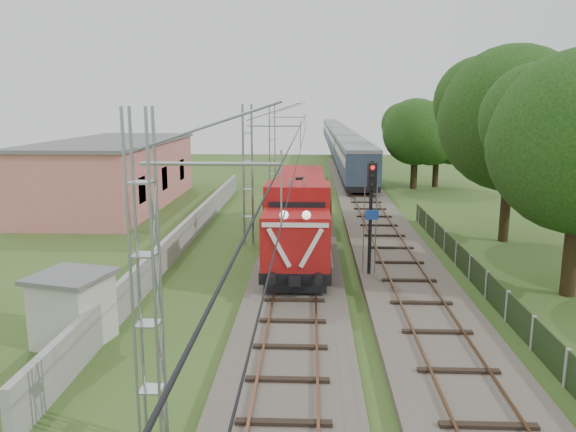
{
  "coord_description": "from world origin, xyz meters",
  "views": [
    {
      "loc": [
        0.63,
        -19.71,
        8.06
      ],
      "look_at": [
        -0.59,
        9.3,
        2.2
      ],
      "focal_mm": 35.0,
      "sensor_mm": 36.0,
      "label": 1
    }
  ],
  "objects_px": {
    "locomotive": "(300,211)",
    "signal_post": "(371,199)",
    "relay_hut": "(73,308)",
    "coach_rake": "(338,137)"
  },
  "relations": [
    {
      "from": "relay_hut",
      "to": "coach_rake",
      "type": "bearing_deg",
      "value": 80.63
    },
    {
      "from": "coach_rake",
      "to": "signal_post",
      "type": "bearing_deg",
      "value": -91.41
    },
    {
      "from": "signal_post",
      "to": "relay_hut",
      "type": "bearing_deg",
      "value": -145.6
    },
    {
      "from": "locomotive",
      "to": "relay_hut",
      "type": "bearing_deg",
      "value": -120.58
    },
    {
      "from": "coach_rake",
      "to": "signal_post",
      "type": "height_order",
      "value": "signal_post"
    },
    {
      "from": "locomotive",
      "to": "relay_hut",
      "type": "xyz_separation_m",
      "value": [
        -7.4,
        -12.52,
        -0.99
      ]
    },
    {
      "from": "locomotive",
      "to": "coach_rake",
      "type": "xyz_separation_m",
      "value": [
        5.0,
        62.62,
        0.32
      ]
    },
    {
      "from": "locomotive",
      "to": "signal_post",
      "type": "bearing_deg",
      "value": -57.18
    },
    {
      "from": "locomotive",
      "to": "signal_post",
      "type": "height_order",
      "value": "signal_post"
    },
    {
      "from": "coach_rake",
      "to": "relay_hut",
      "type": "bearing_deg",
      "value": -99.37
    }
  ]
}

